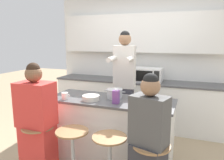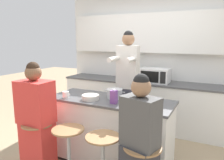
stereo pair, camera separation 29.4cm
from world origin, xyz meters
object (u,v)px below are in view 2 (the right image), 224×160
Objects in this scene: person_wrapped_blanket at (37,122)px; coffee_cup_near at (153,102)px; person_cooking at (127,89)px; potted_plant at (127,73)px; bar_stool_center_left at (69,153)px; bar_stool_leftmost at (39,146)px; cooking_pot at (114,94)px; kitchen_island at (110,131)px; coffee_cup_far at (66,95)px; microwave at (155,75)px; person_seated_near at (140,149)px; juice_carton at (114,97)px; fruit_bowl at (91,97)px; banana_bunch at (135,99)px.

person_wrapped_blanket is 1.47m from coffee_cup_near.
potted_plant is at bearing 107.13° from person_cooking.
bar_stool_center_left is at bearing 1.56° from person_wrapped_blanket.
bar_stool_leftmost is 1.18m from cooking_pot.
bar_stool_leftmost is at bearing -136.30° from kitchen_island.
microwave is (0.79, 1.63, 0.08)m from coffee_cup_far.
coffee_cup_far is (-1.18, -0.17, -0.00)m from coffee_cup_near.
person_seated_near reaches higher than coffee_cup_far.
cooking_pot reaches higher than bar_stool_leftmost.
potted_plant is at bearing 105.38° from cooking_pot.
kitchen_island is 0.79m from coffee_cup_far.
bar_stool_center_left is at bearing -106.32° from person_cooking.
person_cooking is 0.85m from microwave.
coffee_cup_near is 1.77m from potted_plant.
kitchen_island is 5.52× the size of cooking_pot.
coffee_cup_near is at bearing 14.04° from juice_carton.
person_wrapped_blanket is 6.29× the size of fruit_bowl.
banana_bunch is 1.36m from microwave.
person_wrapped_blanket is 0.52m from coffee_cup_far.
bar_stool_center_left is 3.75× the size of juice_carton.
bar_stool_center_left is 1.36m from person_cooking.
bar_stool_leftmost is at bearing -31.17° from person_wrapped_blanket.
kitchen_island is 0.97m from person_wrapped_blanket.
juice_carton reaches higher than banana_bunch.
juice_carton is at bearing 152.75° from person_seated_near.
kitchen_island is 0.76m from person_cooking.
bar_stool_leftmost is 6.43× the size of coffee_cup_near.
banana_bunch is (0.91, 0.28, -0.02)m from coffee_cup_far.
coffee_cup_near is at bearing 24.39° from person_wrapped_blanket.
bar_stool_center_left is (-0.23, -0.62, -0.09)m from kitchen_island.
person_cooking is 1.31× the size of person_seated_near.
coffee_cup_near is (1.31, 0.60, 0.28)m from person_wrapped_blanket.
microwave is (0.90, 2.07, 0.67)m from bar_stool_leftmost.
fruit_bowl is at bearing 88.98° from bar_stool_center_left.
juice_carton is (0.36, 0.47, 0.62)m from bar_stool_center_left.
bar_stool_leftmost is at bearing -99.07° from potted_plant.
coffee_cup_far is at bearing -115.87° from microwave.
person_cooking is 7.98× the size of fruit_bowl.
person_seated_near reaches higher than kitchen_island.
person_wrapped_blanket is 7.92× the size of juice_carton.
person_cooking is at bearing 89.16° from kitchen_island.
bar_stool_leftmost is 0.47× the size of person_wrapped_blanket.
banana_bunch is 1.55m from potted_plant.
coffee_cup_near is at bearing -3.79° from kitchen_island.
person_seated_near is (0.64, -1.24, -0.29)m from person_cooking.
potted_plant is (-0.38, 1.38, 0.07)m from cooking_pot.
cooking_pot is (0.26, 0.69, 0.60)m from bar_stool_center_left.
kitchen_island is at bearing 42.05° from person_wrapped_blanket.
person_seated_near is at bearing -0.90° from bar_stool_center_left.
banana_bunch is (1.02, 0.72, 0.56)m from bar_stool_leftmost.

